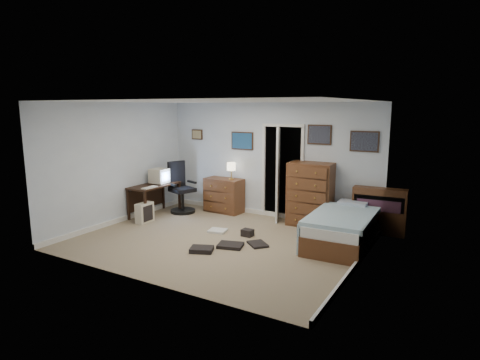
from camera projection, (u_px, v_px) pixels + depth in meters
name	position (u px, v px, depth m)	size (l,w,h in m)	color
floor	(220.00, 241.00, 7.32)	(5.00, 4.00, 0.02)	gray
computer_desk	(152.00, 191.00, 8.98)	(0.57, 1.22, 0.70)	black
crt_monitor	(159.00, 176.00, 8.99)	(0.37, 0.34, 0.34)	beige
keyboard	(149.00, 188.00, 8.52)	(0.14, 0.37, 0.02)	beige
pc_tower	(145.00, 213.00, 8.43)	(0.20, 0.39, 0.42)	beige
office_chair	(181.00, 193.00, 9.24)	(0.73, 0.73, 1.17)	black
media_stack	(188.00, 186.00, 10.19)	(0.17, 0.17, 0.85)	maroon
low_dresser	(224.00, 195.00, 9.26)	(0.88, 0.44, 0.78)	brown
table_lamp	(231.00, 167.00, 9.04)	(0.21, 0.21, 0.38)	gold
doorway	(288.00, 171.00, 8.90)	(0.96, 1.12, 2.05)	black
tall_dresser	(311.00, 194.00, 8.16)	(0.88, 0.52, 1.30)	brown
headboard_bookcase	(379.00, 210.00, 7.63)	(1.00, 0.31, 0.89)	brown
bed	(342.00, 228.00, 7.08)	(1.09, 1.95, 0.63)	brown
wall_posters	(293.00, 139.00, 8.41)	(4.38, 0.04, 0.60)	#331E11
floor_clutter	(227.00, 242.00, 7.14)	(1.45, 1.41, 0.13)	black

